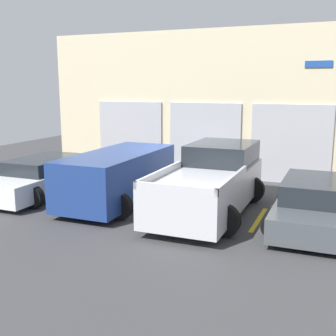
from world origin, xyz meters
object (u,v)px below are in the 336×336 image
(sedan_white, at_px, (43,177))
(sedan_side, at_px, (118,176))
(pickup_truck, at_px, (211,182))
(van_right, at_px, (316,204))

(sedan_white, height_order, sedan_side, sedan_side)
(pickup_truck, bearing_deg, van_right, -4.70)
(sedan_white, relative_size, van_right, 1.06)
(pickup_truck, distance_m, sedan_white, 5.65)
(sedan_white, xyz_separation_m, sedan_side, (2.82, -0.02, 0.27))
(pickup_truck, relative_size, sedan_white, 1.15)
(sedan_white, bearing_deg, van_right, 0.03)
(van_right, bearing_deg, sedan_side, -179.74)
(sedan_white, relative_size, sedan_side, 1.01)
(pickup_truck, height_order, van_right, pickup_truck)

